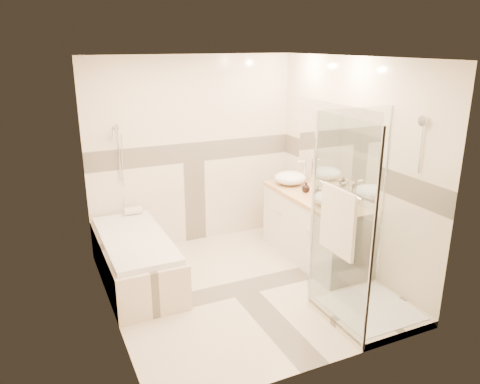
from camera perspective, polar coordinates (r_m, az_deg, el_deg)
name	(u,v)px	position (r m, az deg, el deg)	size (l,w,h in m)	color
room	(246,180)	(4.92, 0.68, 1.47)	(2.82, 3.02, 2.52)	beige
bathtub	(136,257)	(5.51, -12.58, -7.72)	(0.75, 1.70, 0.56)	beige
vanity	(313,228)	(5.93, 8.85, -4.33)	(0.58, 1.62, 0.85)	silver
shower_enclosure	(359,269)	(4.81, 14.33, -9.14)	(0.96, 0.93, 2.04)	beige
vessel_sink_near	(290,178)	(6.20, 6.12, 1.73)	(0.42, 0.42, 0.17)	white
vessel_sink_far	(331,198)	(5.46, 11.05, -0.76)	(0.41, 0.41, 0.16)	white
faucet_near	(304,169)	(6.28, 7.83, 2.77)	(0.13, 0.03, 0.31)	silver
faucet_far	(347,190)	(5.57, 12.91, 0.22)	(0.11, 0.03, 0.26)	silver
amenity_bottle_a	(318,192)	(5.68, 9.45, -0.01)	(0.07, 0.07, 0.15)	black
amenity_bottle_b	(306,187)	(5.89, 8.04, 0.59)	(0.10, 0.10, 0.13)	black
folded_towels	(286,179)	(6.29, 5.67, 1.58)	(0.16, 0.27, 0.09)	white
rolled_towel	(133,211)	(6.06, -12.91, -2.24)	(0.10, 0.10, 0.22)	white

